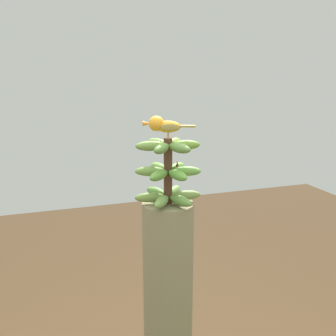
# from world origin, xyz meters

# --- Properties ---
(banana_bunch) EXTENTS (0.29, 0.28, 0.28)m
(banana_bunch) POSITION_xyz_m (-0.00, -0.00, 1.49)
(banana_bunch) COLOR #4C2D1E
(banana_bunch) RESTS_ON banana_tree
(perched_bird) EXTENTS (0.21, 0.11, 0.09)m
(perched_bird) POSITION_xyz_m (0.02, -0.01, 1.69)
(perched_bird) COLOR #C68933
(perched_bird) RESTS_ON banana_bunch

